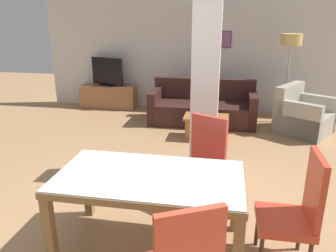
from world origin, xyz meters
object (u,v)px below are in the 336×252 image
at_px(sofa, 203,108).
at_px(tv_stand, 109,97).
at_px(floor_lamp, 291,48).
at_px(dining_table, 150,190).
at_px(dining_chair_head_right, 297,209).
at_px(dining_chair_far_right, 203,161).
at_px(bottle, 207,111).
at_px(coffee_table, 206,127).
at_px(tv_screen, 107,72).
at_px(armchair, 302,117).

relative_size(sofa, tv_stand, 1.62).
height_order(tv_stand, floor_lamp, floor_lamp).
height_order(dining_table, dining_chair_head_right, dining_chair_head_right).
height_order(dining_chair_head_right, dining_chair_far_right, same).
distance_m(dining_table, bottle, 2.98).
bearing_deg(coffee_table, sofa, 98.25).
distance_m(coffee_table, tv_screen, 3.01).
bearing_deg(dining_chair_head_right, tv_screen, 35.66).
distance_m(sofa, bottle, 1.04).
height_order(bottle, tv_stand, bottle).
relative_size(sofa, floor_lamp, 1.19).
distance_m(bottle, tv_stand, 3.01).
xyz_separation_m(dining_chair_far_right, floor_lamp, (1.40, 3.47, 0.96)).
distance_m(dining_chair_far_right, bottle, 2.13).
height_order(sofa, floor_lamp, floor_lamp).
bearing_deg(armchair, bottle, -35.41).
xyz_separation_m(sofa, tv_stand, (-2.29, 0.74, -0.02)).
distance_m(sofa, armchair, 1.90).
xyz_separation_m(tv_stand, floor_lamp, (3.93, -0.40, 1.23)).
relative_size(sofa, armchair, 1.71).
xyz_separation_m(sofa, tv_screen, (-2.29, 0.74, 0.56)).
bearing_deg(sofa, armchair, 170.37).
height_order(tv_stand, tv_screen, tv_screen).
height_order(sofa, bottle, sofa).
distance_m(dining_chair_head_right, armchair, 3.74).
height_order(dining_chair_head_right, floor_lamp, floor_lamp).
bearing_deg(bottle, armchair, 21.81).
height_order(dining_table, dining_chair_far_right, dining_chair_far_right).
bearing_deg(dining_chair_far_right, bottle, -61.31).
bearing_deg(floor_lamp, dining_chair_far_right, -112.01).
bearing_deg(floor_lamp, tv_screen, 174.21).
height_order(coffee_table, floor_lamp, floor_lamp).
bearing_deg(sofa, tv_stand, -17.85).
distance_m(dining_chair_far_right, coffee_table, 2.23).
xyz_separation_m(dining_chair_head_right, tv_screen, (-3.37, 4.70, 0.31)).
xyz_separation_m(armchair, tv_stand, (-4.16, 1.05, -0.03)).
height_order(dining_chair_head_right, bottle, dining_chair_head_right).
bearing_deg(tv_stand, dining_chair_far_right, -56.88).
relative_size(coffee_table, tv_stand, 0.60).
xyz_separation_m(dining_chair_far_right, armchair, (1.64, 2.82, -0.24)).
bearing_deg(dining_chair_far_right, dining_chair_head_right, 162.01).
height_order(dining_chair_head_right, armchair, dining_chair_head_right).
relative_size(armchair, floor_lamp, 0.70).
relative_size(dining_chair_head_right, armchair, 0.84).
xyz_separation_m(dining_table, sofa, (0.17, 3.97, -0.31)).
relative_size(dining_table, bottle, 5.57).
distance_m(bottle, floor_lamp, 2.23).
xyz_separation_m(bottle, floor_lamp, (1.49, 1.34, 0.98)).
height_order(armchair, tv_stand, armchair).
bearing_deg(dining_chair_far_right, floor_lamp, -85.59).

